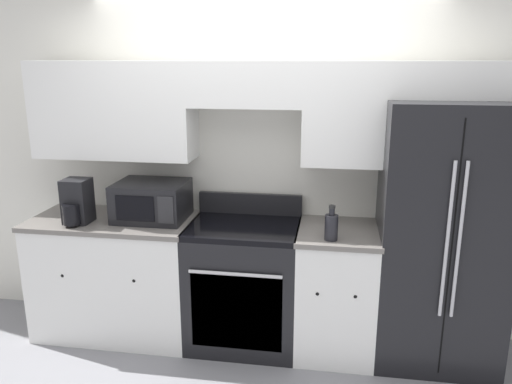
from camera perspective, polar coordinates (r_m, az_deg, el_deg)
ground_plane at (r=3.71m, az=-0.79°, el=-19.08°), size 12.00×12.00×0.00m
wall_back at (r=3.71m, az=0.76°, el=5.30°), size 8.00×0.39×2.60m
lower_cabinets_left at (r=4.05m, az=-15.57°, el=-9.14°), size 1.22×0.64×0.92m
lower_cabinets_right at (r=3.71m, az=9.10°, el=-11.04°), size 0.57×0.64×0.92m
oven_range at (r=3.76m, az=-1.37°, el=-10.41°), size 0.80×0.65×1.08m
refrigerator at (r=3.65m, az=20.29°, el=-4.65°), size 0.83×0.73×1.82m
microwave at (r=3.76m, az=-11.82°, el=-0.98°), size 0.51×0.42×0.28m
bottle at (r=3.31m, az=8.61°, el=-3.90°), size 0.09×0.09×0.24m
paper_towel_holder at (r=3.82m, az=-19.83°, el=-1.21°), size 0.18×0.25×0.32m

